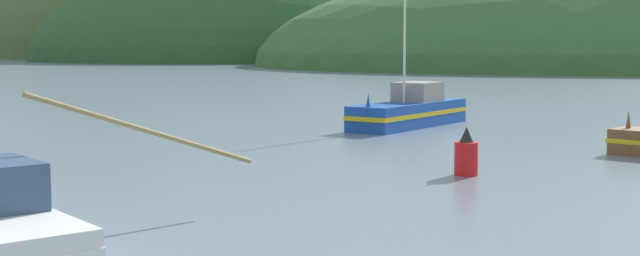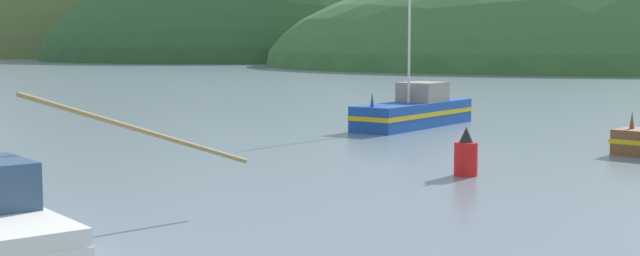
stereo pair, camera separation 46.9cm
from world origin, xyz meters
The scene contains 5 objects.
hill_mid_right centered at (21.98, 203.97, 0.00)m, with size 108.76×87.01×50.24m, color #2D562D.
hill_mid_left centered at (91.42, 142.55, 0.00)m, with size 151.15×120.92×41.50m, color #386633.
hill_far_right centered at (-16.93, 259.36, 0.00)m, with size 100.39×80.32×84.05m, color #516B38.
fishing_boat_blue centered at (11.85, 32.64, 0.80)m, with size 7.90×7.83×7.49m.
channel_buoy centered at (8.97, 16.66, 0.66)m, with size 0.77×0.77×1.59m.
Camera 1 is at (-0.75, -9.34, 4.31)m, focal length 47.55 mm.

